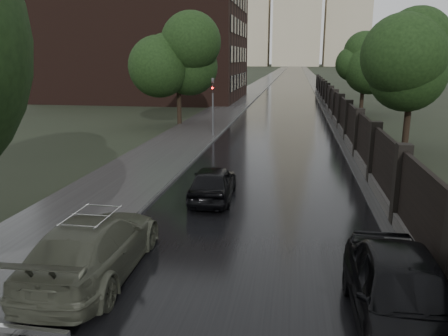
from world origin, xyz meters
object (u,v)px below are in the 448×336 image
Objects in this scene: tree_left_far at (178,59)px; hatchback_left at (213,183)px; traffic_light at (213,102)px; car_right_near at (403,295)px; volga_sedan at (94,246)px; tree_right_b at (413,64)px; tree_right_c at (365,62)px.

tree_left_far is 19.86m from hatchback_left.
car_right_near is at bearing -69.84° from traffic_light.
volga_sedan is (0.70, -19.70, -1.63)m from traffic_light.
tree_right_b is 1.00× the size of tree_right_c.
tree_right_c is 1.45× the size of car_right_near.
volga_sedan is 7.11m from car_right_near.
volga_sedan is at bearing -79.90° from tree_left_far.
tree_right_b is 18.00m from tree_right_c.
tree_left_far is at bearing 113.34° from car_right_near.
tree_right_b is 20.49m from volga_sedan.
hatchback_left is (-9.30, -28.31, -4.28)m from tree_right_c.
traffic_light is (-11.80, -15.01, -2.55)m from tree_right_c.
volga_sedan is at bearing 169.35° from car_right_near.
tree_right_b is at bearing -14.24° from traffic_light.
tree_right_b is 14.53m from hatchback_left.
car_right_near reaches higher than hatchback_left.
tree_left_far is 28.71m from car_right_near.
tree_left_far is at bearing -81.91° from volga_sedan.
car_right_near is (5.20, -7.67, 0.16)m from hatchback_left.
hatchback_left is at bearing -108.19° from tree_right_c.
tree_left_far is 25.49m from volga_sedan.
tree_right_b is at bearing -90.00° from tree_right_c.
tree_right_c is 1.75× the size of traffic_light.
tree_right_b reaches higher than hatchback_left.
hatchback_left is at bearing -79.36° from traffic_light.
car_right_near is at bearing -96.50° from tree_right_c.
tree_right_b is (15.50, -8.00, -0.29)m from tree_left_far.
tree_right_b is 1.33× the size of volga_sedan.
tree_right_b is 1.78× the size of hatchback_left.
volga_sedan is (-11.10, -16.70, -4.18)m from tree_right_b.
tree_right_b is 1.45× the size of car_right_near.
tree_right_c reaches higher than hatchback_left.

